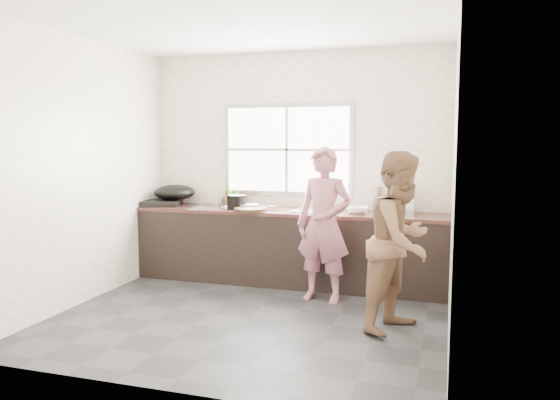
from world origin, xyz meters
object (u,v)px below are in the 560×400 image
(wok, at_px, (175,192))
(pot_lid_left, at_px, (196,208))
(bowl_crabs, at_px, (357,211))
(bottle_brown_tall, at_px, (240,199))
(bowl_mince, at_px, (249,206))
(bowl_held, at_px, (330,211))
(pot_lid_right, at_px, (228,206))
(bottle_brown_short, at_px, (227,199))
(black_pot, at_px, (236,202))
(dish_rack, at_px, (394,200))
(woman, at_px, (324,230))
(cutting_board, at_px, (251,210))
(glass_jar, at_px, (216,201))
(person_side, at_px, (401,242))
(plate_food, at_px, (233,207))
(burner, at_px, (162,202))
(bottle_green, at_px, (229,194))

(wok, relative_size, pot_lid_left, 1.96)
(bowl_crabs, xyz_separation_m, bottle_brown_tall, (-1.49, 0.28, 0.06))
(bowl_mince, bearing_deg, bowl_held, -10.55)
(wok, relative_size, pot_lid_right, 2.25)
(bowl_held, relative_size, bottle_brown_short, 1.21)
(bottle_brown_short, relative_size, pot_lid_left, 0.66)
(black_pot, relative_size, pot_lid_right, 0.99)
(bowl_crabs, relative_size, dish_rack, 0.49)
(woman, distance_m, pot_lid_left, 1.68)
(bowl_mince, relative_size, bottle_brown_tall, 1.26)
(woman, xyz_separation_m, pot_lid_right, (-1.36, 0.70, 0.12))
(bowl_held, relative_size, dish_rack, 0.52)
(cutting_board, distance_m, bowl_crabs, 1.20)
(black_pot, bearing_deg, glass_jar, 144.38)
(cutting_board, relative_size, bottle_brown_tall, 2.08)
(person_side, distance_m, dish_rack, 1.37)
(bowl_held, distance_m, bottle_brown_short, 1.42)
(plate_food, xyz_separation_m, bottle_brown_tall, (0.01, 0.21, 0.08))
(bottle_brown_tall, bearing_deg, cutting_board, -56.06)
(burner, height_order, dish_rack, dish_rack)
(cutting_board, bearing_deg, bottle_brown_tall, 123.94)
(pot_lid_left, height_order, pot_lid_right, pot_lid_left)
(plate_food, bearing_deg, bowl_held, -10.43)
(bottle_green, relative_size, dish_rack, 0.67)
(bowl_crabs, distance_m, bottle_brown_short, 1.65)
(person_side, relative_size, bowl_held, 7.67)
(cutting_board, bearing_deg, wok, 165.44)
(wok, bearing_deg, dish_rack, 0.94)
(burner, bearing_deg, bottle_brown_tall, 14.17)
(bowl_mince, distance_m, pot_lid_left, 0.63)
(bottle_brown_tall, relative_size, glass_jar, 2.02)
(bottle_brown_tall, relative_size, pot_lid_left, 0.69)
(person_side, distance_m, bowl_held, 1.31)
(person_side, bearing_deg, bowl_held, 65.20)
(plate_food, distance_m, pot_lid_left, 0.44)
(dish_rack, bearing_deg, glass_jar, 165.93)
(plate_food, height_order, pot_lid_right, plate_food)
(bowl_mince, distance_m, wok, 1.04)
(plate_food, bearing_deg, person_side, -30.55)
(woman, xyz_separation_m, bottle_green, (-1.38, 0.78, 0.25))
(plate_food, distance_m, bottle_green, 0.29)
(black_pot, relative_size, glass_jar, 2.54)
(person_side, bearing_deg, dish_rack, 33.32)
(bottle_brown_short, distance_m, pot_lid_left, 0.43)
(bowl_crabs, distance_m, pot_lid_right, 1.63)
(bowl_crabs, bearing_deg, woman, -117.46)
(person_side, height_order, bottle_green, person_side)
(plate_food, height_order, glass_jar, glass_jar)
(woman, xyz_separation_m, person_side, (0.84, -0.66, 0.04))
(bowl_mince, relative_size, bowl_held, 1.09)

